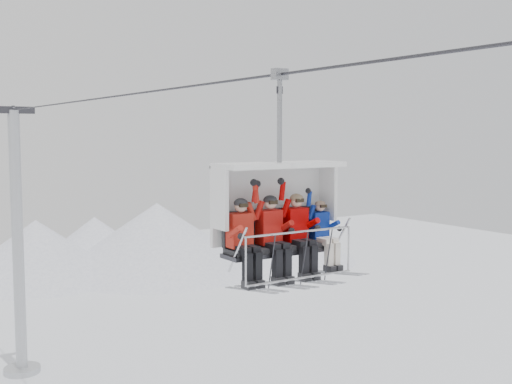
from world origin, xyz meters
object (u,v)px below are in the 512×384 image
skier_far_left (243,237)px  skier_far_right (323,232)px  skier_center_left (272,233)px  lift_tower_right (18,261)px  chairlift_carrier (275,206)px  skier_center_right (298,231)px

skier_far_left → skier_far_right: skier_far_left is taller
skier_center_left → lift_tower_right: bearing=89.3°
chairlift_carrier → skier_center_right: bearing=-41.5°
skier_far_right → chairlift_carrier: bearing=161.0°
chairlift_carrier → skier_far_right: bearing=-19.0°
lift_tower_right → skier_center_left: (-0.28, -23.01, 4.47)m
skier_far_left → skier_center_left: bearing=0.2°
skier_center_right → chairlift_carrier: bearing=138.5°
lift_tower_right → skier_far_left: bearing=-92.4°
chairlift_carrier → skier_far_left: 1.11m
lift_tower_right → chairlift_carrier: (0.00, -22.71, 4.95)m
lift_tower_right → skier_center_left: lift_tower_right is taller
chairlift_carrier → skier_center_right: 0.66m
chairlift_carrier → skier_far_left: bearing=-162.1°
skier_far_left → skier_far_right: size_ratio=1.03×
skier_center_left → skier_far_right: skier_center_left is taller
lift_tower_right → skier_center_right: size_ratio=7.64×
skier_center_right → skier_center_left: bearing=180.0°
skier_far_left → skier_center_right: (1.29, 0.00, 0.01)m
skier_center_right → skier_far_left: bearing=-179.9°
lift_tower_right → skier_far_left: size_ratio=7.78×
skier_center_left → skier_far_right: (1.22, -0.02, -0.08)m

